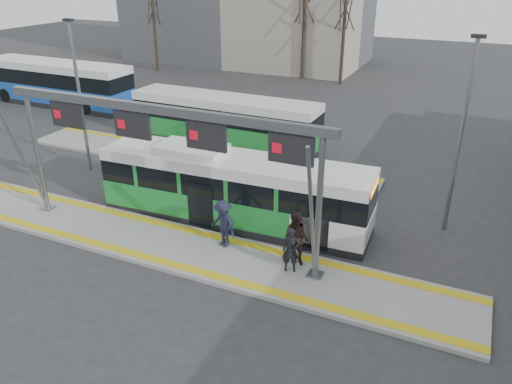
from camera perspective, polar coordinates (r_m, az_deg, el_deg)
ground at (r=19.09m, az=-9.51°, el=-6.28°), size 120.00×120.00×0.00m
platform_main at (r=19.05m, az=-9.52°, el=-6.09°), size 22.00×3.00×0.15m
platform_second at (r=27.06m, az=-7.31°, el=3.73°), size 20.00×3.00×0.15m
tactile_main at (r=19.00m, az=-9.54°, el=-5.87°), size 22.00×2.65×0.02m
tactile_second at (r=27.94m, az=-6.09°, el=4.67°), size 20.00×0.35×0.02m
gantry at (r=17.67m, az=-10.98°, el=6.40°), size 13.00×1.68×5.20m
hero_bus at (r=20.12m, az=-2.63°, el=0.27°), size 11.16×2.87×3.04m
bg_bus_green at (r=29.04m, az=-3.58°, el=8.09°), size 11.21×2.55×2.79m
bg_bus_blue at (r=40.15m, az=-21.73°, el=11.41°), size 12.03×2.75×3.13m
passenger_a at (r=16.91m, az=4.01°, el=-6.63°), size 0.68×0.56×1.60m
passenger_b at (r=17.21m, az=4.65°, el=-5.36°), size 0.98×0.78×1.95m
passenger_c at (r=18.26m, az=-3.77°, el=-3.64°), size 1.33×1.02×1.83m
tree_left at (r=45.84m, az=5.58°, el=20.73°), size 1.40×1.40×8.54m
tree_mid at (r=44.02m, az=10.17°, el=19.74°), size 1.40×1.40×7.96m
tree_far at (r=50.31m, az=-11.69°, el=19.86°), size 1.40×1.40×7.52m
lamp_west at (r=25.95m, az=-19.53°, el=10.53°), size 0.50×0.25×7.39m
lamp_east at (r=19.93m, az=22.38°, el=6.18°), size 0.50×0.25×7.52m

